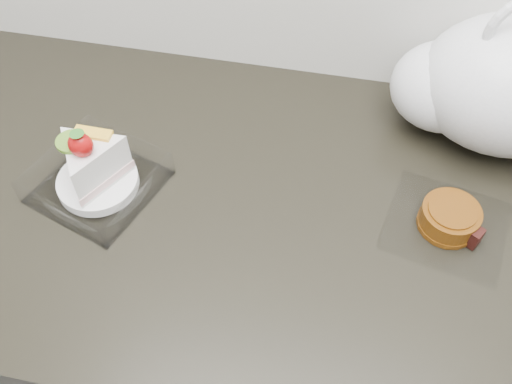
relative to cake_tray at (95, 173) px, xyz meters
name	(u,v)px	position (x,y,z in m)	size (l,w,h in m)	color
counter	(300,338)	(0.33, 0.02, -0.48)	(2.04, 0.64, 0.90)	black
cake_tray	(95,173)	(0.00, 0.00, 0.00)	(0.21, 0.21, 0.13)	white
mooncake_wrap	(450,220)	(0.52, 0.03, -0.02)	(0.20, 0.19, 0.04)	white
plastic_bag	(499,85)	(0.57, 0.23, 0.07)	(0.35, 0.26, 0.26)	white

